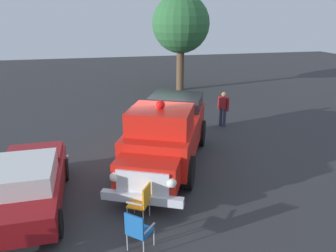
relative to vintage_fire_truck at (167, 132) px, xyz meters
name	(u,v)px	position (x,y,z in m)	size (l,w,h in m)	color
ground_plane	(160,155)	(-0.08, 0.79, -1.20)	(60.00, 60.00, 0.00)	#333335
vintage_fire_truck	(167,132)	(0.00, 0.00, 0.00)	(4.48, 6.31, 2.59)	black
classic_hot_rod	(28,183)	(-4.30, -1.80, -0.45)	(1.97, 4.39, 1.46)	black
lawn_chair_by_car	(142,200)	(-1.34, -3.12, -0.61)	(0.68, 0.67, 1.02)	#B7BABF
lawn_chair_spare	(137,229)	(-1.63, -4.24, -0.61)	(0.69, 0.69, 1.02)	#B7BABF
spectator_standing	(223,107)	(3.50, 3.37, -0.23)	(0.43, 0.61, 1.68)	#2D334C
oak_tree_left	(181,24)	(3.55, 11.37, 3.25)	(3.86, 3.86, 6.42)	brown
traffic_cone	(164,126)	(0.57, 3.11, -0.89)	(0.40, 0.40, 0.64)	orange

